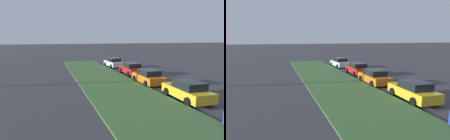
# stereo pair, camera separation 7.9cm
# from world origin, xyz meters

# --- Properties ---
(grass_median) EXTENTS (60.00, 6.00, 0.12)m
(grass_median) POSITION_xyz_m (10.00, 6.42, 0.06)
(grass_median) COLOR #3D6633
(grass_median) RESTS_ON ground
(parked_car_yellow) EXTENTS (4.36, 2.14, 1.47)m
(parked_car_yellow) POSITION_xyz_m (13.47, 2.32, 0.72)
(parked_car_yellow) COLOR gold
(parked_car_yellow) RESTS_ON ground
(parked_car_orange) EXTENTS (4.33, 2.09, 1.47)m
(parked_car_orange) POSITION_xyz_m (19.16, 2.57, 0.72)
(parked_car_orange) COLOR orange
(parked_car_orange) RESTS_ON ground
(parked_car_red) EXTENTS (4.36, 2.13, 1.47)m
(parked_car_red) POSITION_xyz_m (24.56, 2.09, 0.72)
(parked_car_red) COLOR red
(parked_car_red) RESTS_ON ground
(parked_car_white) EXTENTS (4.39, 2.19, 1.47)m
(parked_car_white) POSITION_xyz_m (31.27, 2.27, 0.72)
(parked_car_white) COLOR silver
(parked_car_white) RESTS_ON ground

